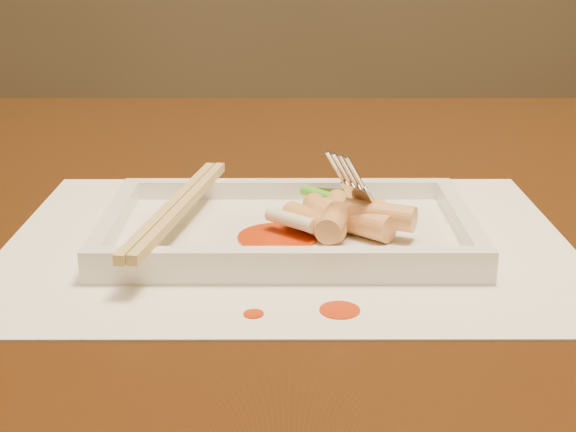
{
  "coord_description": "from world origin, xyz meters",
  "views": [
    {
      "loc": [
        0.05,
        -0.62,
        0.96
      ],
      "look_at": [
        0.05,
        -0.08,
        0.77
      ],
      "focal_mm": 50.0,
      "sensor_mm": 36.0,
      "label": 1
    }
  ],
  "objects_px": {
    "table": "(231,316)",
    "placemat": "(288,241)",
    "plate_base": "(288,234)",
    "fork": "(387,122)",
    "chopstick_a": "(172,206)"
  },
  "relations": [
    {
      "from": "placemat",
      "to": "chopstick_a",
      "type": "xyz_separation_m",
      "value": [
        -0.08,
        0.0,
        0.03
      ]
    },
    {
      "from": "placemat",
      "to": "plate_base",
      "type": "bearing_deg",
      "value": 0.0
    },
    {
      "from": "placemat",
      "to": "chopstick_a",
      "type": "height_order",
      "value": "chopstick_a"
    },
    {
      "from": "table",
      "to": "placemat",
      "type": "bearing_deg",
      "value": -59.52
    },
    {
      "from": "placemat",
      "to": "fork",
      "type": "height_order",
      "value": "fork"
    },
    {
      "from": "plate_base",
      "to": "chopstick_a",
      "type": "distance_m",
      "value": 0.08
    },
    {
      "from": "placemat",
      "to": "table",
      "type": "bearing_deg",
      "value": 120.48
    },
    {
      "from": "table",
      "to": "chopstick_a",
      "type": "relative_size",
      "value": 6.83
    },
    {
      "from": "plate_base",
      "to": "fork",
      "type": "height_order",
      "value": "fork"
    },
    {
      "from": "plate_base",
      "to": "fork",
      "type": "relative_size",
      "value": 1.86
    },
    {
      "from": "placemat",
      "to": "fork",
      "type": "relative_size",
      "value": 2.86
    },
    {
      "from": "chopstick_a",
      "to": "fork",
      "type": "distance_m",
      "value": 0.16
    },
    {
      "from": "table",
      "to": "fork",
      "type": "distance_m",
      "value": 0.23
    },
    {
      "from": "fork",
      "to": "plate_base",
      "type": "bearing_deg",
      "value": -165.58
    },
    {
      "from": "table",
      "to": "chopstick_a",
      "type": "bearing_deg",
      "value": -111.4
    }
  ]
}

